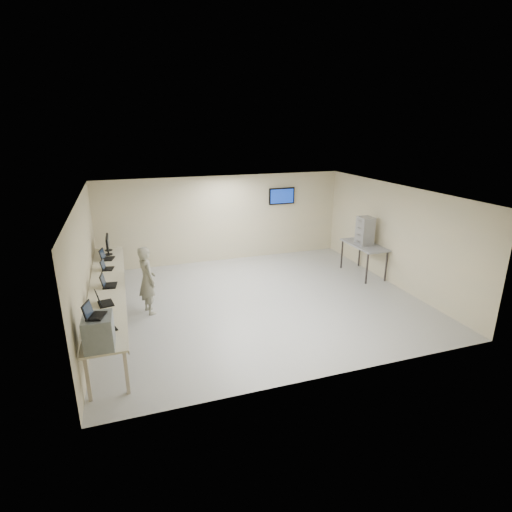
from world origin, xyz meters
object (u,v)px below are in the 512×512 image
object	(u,v)px
equipment_box	(99,332)
side_table	(364,247)
workbench	(108,288)
soldier	(147,280)

from	to	relation	value
equipment_box	side_table	distance (m)	8.07
workbench	side_table	bearing A→B (deg)	6.33
side_table	workbench	bearing A→B (deg)	-173.67
equipment_box	soldier	size ratio (longest dim) A/B	0.33
equipment_box	soldier	xyz separation A→B (m)	(0.94, 2.95, -0.34)
side_table	equipment_box	bearing A→B (deg)	-154.01
equipment_box	soldier	bearing A→B (deg)	74.23
soldier	workbench	bearing A→B (deg)	86.67
equipment_box	side_table	bearing A→B (deg)	27.82
workbench	soldier	world-z (taller)	soldier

